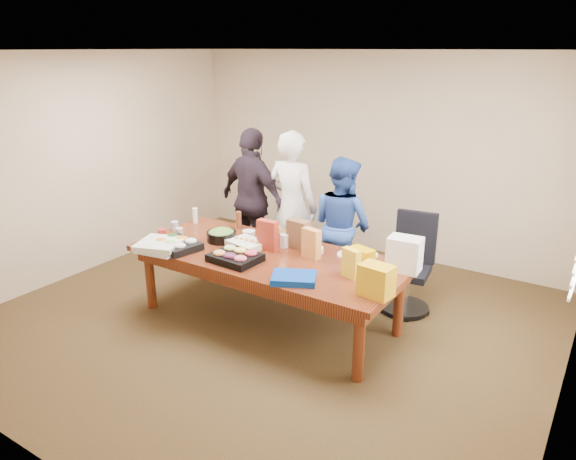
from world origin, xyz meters
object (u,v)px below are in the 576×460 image
Objects in this scene: office_chair at (407,267)px; salad_bowl at (221,236)px; person_right at (342,225)px; person_center at (292,207)px; conference_table at (268,288)px; sheet_cake at (247,244)px.

office_chair is 3.25× the size of salad_bowl.
salad_bowl is at bearing 66.57° from person_right.
person_right is at bearing -176.97° from person_center.
salad_bowl is at bearing 76.23° from person_center.
person_right is (0.26, 1.11, 0.42)m from conference_table.
conference_table is 8.82× the size of salad_bowl.
office_chair is 2.01m from salad_bowl.
person_center reaches higher than sheet_cake.
person_center is (-0.39, 1.08, 0.54)m from conference_table.
salad_bowl is at bearing 175.09° from conference_table.
sheet_cake is 0.34m from salad_bowl.
person_center is 1.04m from sheet_cake.
salad_bowl is (-0.34, 0.00, 0.02)m from sheet_cake.
conference_table is 7.36× the size of sheet_cake.
conference_table is 1.27m from person_center.
conference_table is at bearing 110.07° from person_center.
person_center reaches higher than conference_table.
office_chair reaches higher than salad_bowl.
conference_table is 1.53× the size of person_center.
conference_table is 1.50m from office_chair.
person_center is at bearing 110.08° from conference_table.
sheet_cake is 1.20× the size of salad_bowl.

